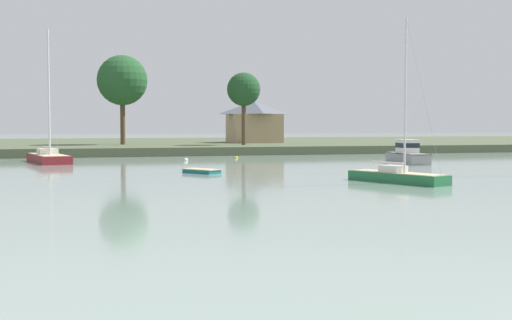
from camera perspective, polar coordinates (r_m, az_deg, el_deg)
far_shore_bank at (r=105.45m, az=-8.71°, el=1.33°), size 238.94×57.90×1.03m
cruiser_grey at (r=64.59m, az=12.96°, el=0.20°), size 2.54×7.36×3.84m
dinghy_teal at (r=49.83m, az=-4.80°, el=-1.03°), size 2.87×3.32×0.45m
sailboat_maroon at (r=66.85m, az=-17.76°, el=0.01°), size 4.78×9.53×13.44m
sailboat_green at (r=42.56m, az=12.29°, el=-1.64°), size 4.36×7.14×10.82m
mooring_buoy_white at (r=67.03m, az=-6.19°, el=-0.01°), size 0.46×0.46×0.52m
mooring_buoy_yellow at (r=71.55m, az=-1.75°, el=0.19°), size 0.37×0.37×0.42m
shore_tree_left_mid at (r=86.60m, az=-1.09°, el=6.17°), size 4.45×4.45×9.62m
shore_tree_inland_a at (r=90.47m, az=-11.66°, el=6.84°), size 6.80×6.80×12.12m
cottage_behind_trees at (r=98.99m, az=-0.18°, el=3.43°), size 7.87×7.79×6.27m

